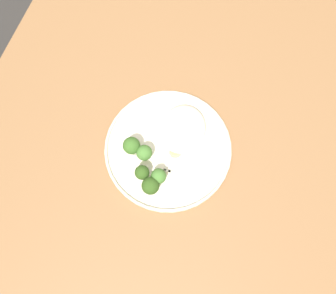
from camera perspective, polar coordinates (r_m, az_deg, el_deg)
ground at (r=1.51m, az=1.27°, el=-7.53°), size 6.00×6.00×0.00m
wooden_dining_table at (r=0.87m, az=2.19°, el=0.49°), size 1.40×1.00×0.74m
dinner_plate at (r=0.77m, az=-0.00°, el=-0.27°), size 0.29×0.29×0.02m
noodle_bed at (r=0.77m, az=2.29°, el=2.95°), size 0.12×0.10×0.04m
seared_scallop_front_small at (r=0.78m, az=0.24°, el=3.41°), size 0.03×0.03×0.01m
seared_scallop_rear_pale at (r=0.77m, az=2.26°, el=2.79°), size 0.03×0.03×0.01m
seared_scallop_tiny_bay at (r=0.77m, az=3.44°, el=1.84°), size 0.03×0.03×0.01m
seared_scallop_right_edge at (r=0.75m, az=0.96°, el=-0.61°), size 0.03×0.03×0.02m
broccoli_floret_near_rim at (r=0.72m, az=-1.59°, el=-4.98°), size 0.03×0.03×0.05m
broccoli_floret_left_leaning at (r=0.71m, az=-2.98°, el=-6.58°), size 0.04×0.04×0.05m
broccoli_floret_front_edge at (r=0.73m, az=-4.03°, el=-1.02°), size 0.04×0.04×0.05m
broccoli_floret_tall_stalk at (r=0.72m, az=-4.40°, el=-4.39°), size 0.03×0.03×0.05m
broccoli_floret_center_pile at (r=0.74m, az=-6.18°, el=0.19°), size 0.04×0.04×0.06m
onion_sliver_long_sliver at (r=0.75m, az=0.19°, el=-4.13°), size 0.01×0.05×0.00m
onion_sliver_pale_crescent at (r=0.76m, az=-4.89°, el=-1.57°), size 0.01×0.04×0.00m
onion_sliver_curled_piece at (r=0.74m, az=0.27°, el=-5.79°), size 0.05×0.02×0.00m
onion_sliver_short_strip at (r=0.76m, az=0.02°, el=-2.35°), size 0.05×0.01×0.00m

